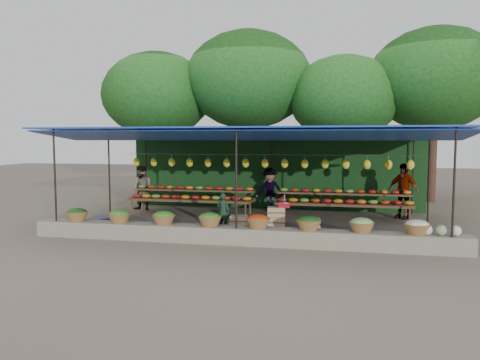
% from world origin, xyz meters
% --- Properties ---
extents(ground, '(60.00, 60.00, 0.00)m').
position_xyz_m(ground, '(0.00, 0.00, 0.00)').
color(ground, brown).
rests_on(ground, ground).
extents(stone_curb, '(10.60, 0.55, 0.40)m').
position_xyz_m(stone_curb, '(0.00, -2.75, 0.20)').
color(stone_curb, '#676353').
rests_on(stone_curb, ground).
extents(stall_canopy, '(10.80, 6.60, 2.82)m').
position_xyz_m(stall_canopy, '(0.00, 0.06, 2.68)').
color(stall_canopy, black).
rests_on(stall_canopy, ground).
extents(produce_baskets, '(8.98, 0.58, 0.34)m').
position_xyz_m(produce_baskets, '(-0.10, -2.75, 0.56)').
color(produce_baskets, brown).
rests_on(produce_baskets, stone_curb).
extents(netting_backdrop, '(10.60, 0.06, 2.50)m').
position_xyz_m(netting_backdrop, '(0.00, 3.15, 1.25)').
color(netting_backdrop, '#194117').
rests_on(netting_backdrop, ground).
extents(tree_row, '(16.51, 5.50, 7.12)m').
position_xyz_m(tree_row, '(0.50, 6.09, 4.70)').
color(tree_row, '#341C13').
rests_on(tree_row, ground).
extents(fruit_table_left, '(4.21, 0.95, 0.93)m').
position_xyz_m(fruit_table_left, '(-2.49, 1.35, 0.61)').
color(fruit_table_left, '#503220').
rests_on(fruit_table_left, ground).
extents(fruit_table_right, '(4.21, 0.95, 0.93)m').
position_xyz_m(fruit_table_right, '(2.51, 1.35, 0.61)').
color(fruit_table_right, '#503220').
rests_on(fruit_table_right, ground).
extents(crate_counter, '(2.39, 0.40, 0.77)m').
position_xyz_m(crate_counter, '(0.77, -1.72, 0.31)').
color(crate_counter, tan).
rests_on(crate_counter, ground).
extents(weighing_scale, '(0.31, 0.31, 0.33)m').
position_xyz_m(weighing_scale, '(1.01, -1.72, 0.85)').
color(weighing_scale, red).
rests_on(weighing_scale, crate_counter).
extents(vendor_seated, '(0.42, 0.33, 1.04)m').
position_xyz_m(vendor_seated, '(-0.78, -1.12, 0.52)').
color(vendor_seated, '#1A3925').
rests_on(vendor_seated, ground).
extents(customer_left, '(0.85, 0.72, 1.58)m').
position_xyz_m(customer_left, '(-4.45, 1.78, 0.79)').
color(customer_left, slate).
rests_on(customer_left, ground).
extents(customer_mid, '(1.00, 0.59, 1.52)m').
position_xyz_m(customer_mid, '(0.02, 2.44, 0.76)').
color(customer_mid, slate).
rests_on(customer_mid, ground).
extents(customer_right, '(1.10, 0.94, 1.77)m').
position_xyz_m(customer_right, '(4.36, 1.87, 0.88)').
color(customer_right, slate).
rests_on(customer_right, ground).
extents(blue_crate_front, '(0.52, 0.45, 0.27)m').
position_xyz_m(blue_crate_front, '(-4.07, -1.67, 0.13)').
color(blue_crate_front, navy).
rests_on(blue_crate_front, ground).
extents(blue_crate_back, '(0.63, 0.56, 0.31)m').
position_xyz_m(blue_crate_back, '(-4.11, -1.67, 0.16)').
color(blue_crate_back, navy).
rests_on(blue_crate_back, ground).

